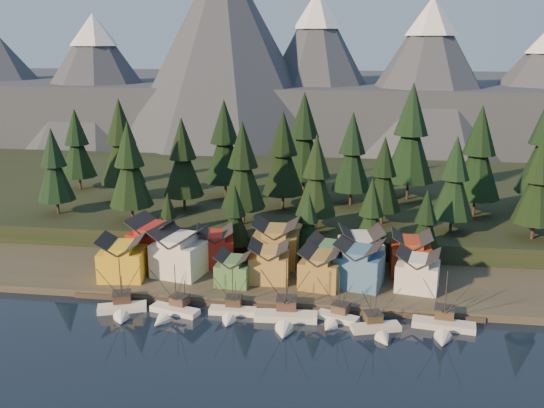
# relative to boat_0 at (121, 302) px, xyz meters

# --- Properties ---
(ground) EXTENTS (500.00, 500.00, 0.00)m
(ground) POSITION_rel_boat_0_xyz_m (27.94, -9.19, -2.28)
(ground) COLOR black
(ground) RESTS_ON ground
(shore_strip) EXTENTS (400.00, 50.00, 1.50)m
(shore_strip) POSITION_rel_boat_0_xyz_m (27.94, 30.81, -1.53)
(shore_strip) COLOR #3C362C
(shore_strip) RESTS_ON ground
(hillside) EXTENTS (420.00, 100.00, 6.00)m
(hillside) POSITION_rel_boat_0_xyz_m (27.94, 80.81, 0.72)
(hillside) COLOR black
(hillside) RESTS_ON ground
(dock) EXTENTS (80.00, 4.00, 1.00)m
(dock) POSITION_rel_boat_0_xyz_m (27.94, 7.31, -1.78)
(dock) COLOR #40352D
(dock) RESTS_ON ground
(mountain_ridge) EXTENTS (560.00, 190.00, 90.00)m
(mountain_ridge) POSITION_rel_boat_0_xyz_m (23.74, 204.40, 23.77)
(mountain_ridge) COLOR #454B59
(mountain_ridge) RESTS_ON ground
(boat_0) EXTENTS (9.92, 10.48, 11.65)m
(boat_0) POSITION_rel_boat_0_xyz_m (0.00, 0.00, 0.00)
(boat_0) COLOR silver
(boat_0) RESTS_ON ground
(boat_1) EXTENTS (10.29, 10.75, 10.76)m
(boat_1) POSITION_rel_boat_0_xyz_m (9.69, 0.42, -0.31)
(boat_1) COLOR white
(boat_1) RESTS_ON ground
(boat_2) EXTENTS (9.09, 9.89, 10.39)m
(boat_2) POSITION_rel_boat_0_xyz_m (20.96, 1.82, -0.33)
(boat_2) COLOR silver
(boat_2) RESTS_ON ground
(boat_3) EXTENTS (12.07, 13.05, 12.93)m
(boat_3) POSITION_rel_boat_0_xyz_m (31.39, 0.32, 0.09)
(boat_3) COLOR silver
(boat_3) RESTS_ON ground
(boat_4) EXTENTS (8.51, 9.02, 10.22)m
(boat_4) POSITION_rel_boat_0_xyz_m (40.55, 1.98, -0.26)
(boat_4) COLOR silver
(boat_4) RESTS_ON ground
(boat_5) EXTENTS (9.49, 9.91, 10.36)m
(boat_5) POSITION_rel_boat_0_xyz_m (48.11, -1.26, -0.33)
(boat_5) COLOR beige
(boat_5) RESTS_ON ground
(boat_6) EXTENTS (11.74, 12.51, 11.94)m
(boat_6) POSITION_rel_boat_0_xyz_m (59.80, 1.08, -0.14)
(boat_6) COLOR beige
(boat_6) RESTS_ON ground
(house_front_0) EXTENTS (10.08, 9.64, 9.11)m
(house_front_0) POSITION_rel_boat_0_xyz_m (-4.83, 13.42, 4.01)
(house_front_0) COLOR gold
(house_front_0) RESTS_ON shore_strip
(house_front_1) EXTENTS (11.90, 11.59, 10.39)m
(house_front_1) POSITION_rel_boat_0_xyz_m (6.48, 17.13, 4.67)
(house_front_1) COLOR silver
(house_front_1) RESTS_ON shore_strip
(house_front_2) EXTENTS (7.27, 7.32, 6.72)m
(house_front_2) POSITION_rel_boat_0_xyz_m (19.04, 13.60, 2.75)
(house_front_2) COLOR #497740
(house_front_2) RESTS_ON shore_strip
(house_front_3) EXTENTS (8.53, 8.17, 8.25)m
(house_front_3) POSITION_rel_boat_0_xyz_m (26.02, 16.50, 3.55)
(house_front_3) COLOR #B0883E
(house_front_3) RESTS_ON shore_strip
(house_front_4) EXTENTS (9.32, 9.83, 8.17)m
(house_front_4) POSITION_rel_boat_0_xyz_m (36.93, 15.05, 3.51)
(house_front_4) COLOR olive
(house_front_4) RESTS_ON shore_strip
(house_front_5) EXTENTS (10.92, 10.32, 9.63)m
(house_front_5) POSITION_rel_boat_0_xyz_m (44.57, 16.28, 4.28)
(house_front_5) COLOR #3D6991
(house_front_5) RESTS_ON shore_strip
(house_front_6) EXTENTS (9.52, 9.16, 8.21)m
(house_front_6) POSITION_rel_boat_0_xyz_m (56.29, 16.08, 3.53)
(house_front_6) COLOR silver
(house_front_6) RESTS_ON shore_strip
(house_back_0) EXTENTS (11.37, 11.04, 10.82)m
(house_back_0) POSITION_rel_boat_0_xyz_m (-0.64, 22.35, 4.90)
(house_back_0) COLOR maroon
(house_back_0) RESTS_ON shore_strip
(house_back_1) EXTENTS (9.43, 9.50, 8.83)m
(house_back_1) POSITION_rel_boat_0_xyz_m (12.84, 23.55, 3.85)
(house_back_1) COLOR maroon
(house_back_1) RESTS_ON shore_strip
(house_back_2) EXTENTS (9.82, 9.03, 10.36)m
(house_back_2) POSITION_rel_boat_0_xyz_m (26.17, 25.66, 4.66)
(house_back_2) COLOR olive
(house_back_2) RESTS_ON shore_strip
(house_back_3) EXTENTS (9.29, 8.59, 8.19)m
(house_back_3) POSITION_rel_boat_0_xyz_m (38.05, 22.35, 3.52)
(house_back_3) COLOR #457F4A
(house_back_3) RESTS_ON shore_strip
(house_back_4) EXTENTS (10.28, 9.98, 9.78)m
(house_back_4) POSITION_rel_boat_0_xyz_m (44.86, 24.58, 4.36)
(house_back_4) COLOR beige
(house_back_4) RESTS_ON shore_strip
(house_back_5) EXTENTS (8.26, 8.36, 9.28)m
(house_back_5) POSITION_rel_boat_0_xyz_m (55.46, 24.27, 4.09)
(house_back_5) COLOR #963117
(house_back_5) RESTS_ON shore_strip
(tree_hill_0) EXTENTS (9.79, 9.79, 22.80)m
(tree_hill_0) POSITION_rel_boat_0_xyz_m (-34.06, 42.81, 16.18)
(tree_hill_0) COLOR #332319
(tree_hill_0) RESTS_ON hillside
(tree_hill_1) EXTENTS (12.41, 12.41, 28.90)m
(tree_hill_1) POSITION_rel_boat_0_xyz_m (-22.06, 58.81, 19.52)
(tree_hill_1) COLOR #332319
(tree_hill_1) RESTS_ON hillside
(tree_hill_2) EXTENTS (10.93, 10.93, 25.47)m
(tree_hill_2) POSITION_rel_boat_0_xyz_m (-12.06, 38.81, 17.64)
(tree_hill_2) COLOR #332319
(tree_hill_2) RESTS_ON hillside
(tree_hill_3) EXTENTS (10.74, 10.74, 25.03)m
(tree_hill_3) POSITION_rel_boat_0_xyz_m (-2.06, 50.81, 17.40)
(tree_hill_3) COLOR #332319
(tree_hill_3) RESTS_ON hillside
(tree_hill_4) EXTENTS (12.16, 12.16, 28.33)m
(tree_hill_4) POSITION_rel_boat_0_xyz_m (5.94, 65.81, 19.20)
(tree_hill_4) COLOR #332319
(tree_hill_4) RESTS_ON hillside
(tree_hill_5) EXTENTS (11.05, 11.05, 25.73)m
(tree_hill_5) POSITION_rel_boat_0_xyz_m (15.94, 40.81, 17.78)
(tree_hill_5) COLOR #332319
(tree_hill_5) RESTS_ON hillside
(tree_hill_6) EXTENTS (11.39, 11.39, 26.54)m
(tree_hill_6) POSITION_rel_boat_0_xyz_m (23.94, 55.81, 18.23)
(tree_hill_6) COLOR #332319
(tree_hill_6) RESTS_ON hillside
(tree_hill_7) EXTENTS (9.98, 9.98, 23.26)m
(tree_hill_7) POSITION_rel_boat_0_xyz_m (33.94, 38.81, 16.43)
(tree_hill_7) COLOR #332319
(tree_hill_7) RESTS_ON hillside
(tree_hill_8) EXTENTS (11.10, 11.10, 25.85)m
(tree_hill_8) POSITION_rel_boat_0_xyz_m (41.94, 62.81, 17.85)
(tree_hill_8) COLOR #332319
(tree_hill_8) RESTS_ON hillside
(tree_hill_9) EXTENTS (9.44, 9.44, 21.98)m
(tree_hill_9) POSITION_rel_boat_0_xyz_m (49.94, 45.81, 15.73)
(tree_hill_9) COLOR #332319
(tree_hill_9) RESTS_ON hillside
(tree_hill_10) EXTENTS (14.25, 14.25, 33.20)m
(tree_hill_10) POSITION_rel_boat_0_xyz_m (57.94, 70.81, 21.87)
(tree_hill_10) COLOR #332319
(tree_hill_10) RESTS_ON hillside
(tree_hill_11) EXTENTS (10.00, 10.00, 23.30)m
(tree_hill_11) POSITION_rel_boat_0_xyz_m (65.94, 40.81, 16.45)
(tree_hill_11) COLOR #332319
(tree_hill_11) RESTS_ON hillside
(tree_hill_12) EXTENTS (12.34, 12.34, 28.75)m
(tree_hill_12) POSITION_rel_boat_0_xyz_m (73.94, 56.81, 19.44)
(tree_hill_12) COLOR #332319
(tree_hill_12) RESTS_ON hillside
(tree_hill_13) EXTENTS (10.37, 10.37, 24.15)m
(tree_hill_13) POSITION_rel_boat_0_xyz_m (83.94, 38.81, 16.92)
(tree_hill_13) COLOR #332319
(tree_hill_13) RESTS_ON hillside
(tree_hill_15) EXTENTS (12.91, 12.91, 30.08)m
(tree_hill_15) POSITION_rel_boat_0_xyz_m (27.94, 72.81, 20.17)
(tree_hill_15) COLOR #332319
(tree_hill_15) RESTS_ON hillside
(tree_hill_16) EXTENTS (10.61, 10.61, 24.71)m
(tree_hill_16) POSITION_rel_boat_0_xyz_m (-40.06, 68.81, 17.22)
(tree_hill_16) COLOR #332319
(tree_hill_16) RESTS_ON hillside
(tree_shore_0) EXTENTS (6.24, 6.24, 14.53)m
(tree_shore_0) POSITION_rel_boat_0_xyz_m (-0.06, 30.81, 7.15)
(tree_shore_0) COLOR #332319
(tree_shore_0) RESTS_ON shore_strip
(tree_shore_1) EXTENTS (7.31, 7.31, 17.04)m
(tree_shore_1) POSITION_rel_boat_0_xyz_m (15.94, 30.81, 8.52)
(tree_shore_1) COLOR #332319
(tree_shore_1) RESTS_ON shore_strip
(tree_shore_2) EXTENTS (6.71, 6.71, 15.63)m
(tree_shore_2) POSITION_rel_boat_0_xyz_m (32.94, 30.81, 7.75)
(tree_shore_2) COLOR #332319
(tree_shore_2) RESTS_ON shore_strip
(tree_shore_3) EXTENTS (8.39, 8.39, 19.54)m
(tree_shore_3) POSITION_rel_boat_0_xyz_m (46.94, 30.81, 9.89)
(tree_shore_3) COLOR #332319
(tree_shore_3) RESTS_ON shore_strip
(tree_shore_4) EXTENTS (7.49, 7.49, 17.46)m
(tree_shore_4) POSITION_rel_boat_0_xyz_m (58.94, 30.81, 8.75)
(tree_shore_4) COLOR #332319
(tree_shore_4) RESTS_ON shore_strip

